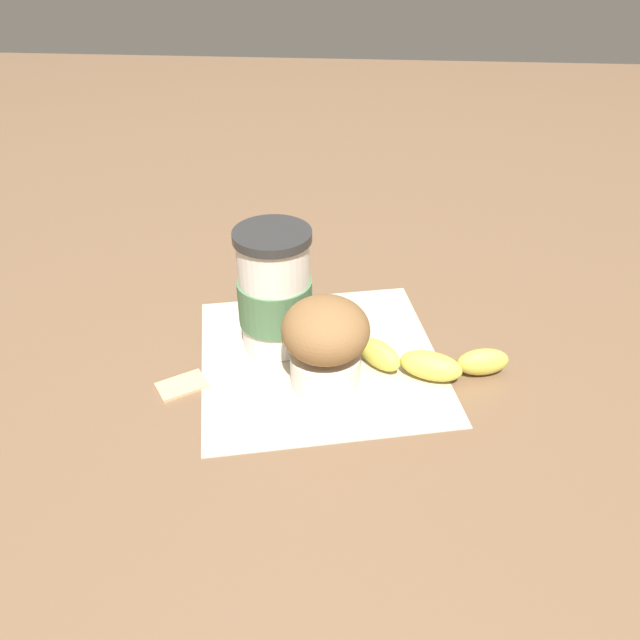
{
  "coord_description": "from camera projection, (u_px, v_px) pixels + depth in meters",
  "views": [
    {
      "loc": [
        0.04,
        -0.55,
        0.44
      ],
      "look_at": [
        0.0,
        0.0,
        0.05
      ],
      "focal_mm": 35.0,
      "sensor_mm": 36.0,
      "label": 1
    }
  ],
  "objects": [
    {
      "name": "muffin",
      "position": [
        325.0,
        340.0,
        0.64
      ],
      "size": [
        0.09,
        0.09,
        0.1
      ],
      "color": "white",
      "rests_on": "paper_napkin"
    },
    {
      "name": "sugar_packet",
      "position": [
        182.0,
        384.0,
        0.66
      ],
      "size": [
        0.06,
        0.05,
        0.01
      ],
      "primitive_type": "cube",
      "rotation": [
        0.0,
        0.0,
        3.74
      ],
      "color": "#E0B27F",
      "rests_on": "ground_plane"
    },
    {
      "name": "banana",
      "position": [
        431.0,
        361.0,
        0.67
      ],
      "size": [
        0.17,
        0.07,
        0.03
      ],
      "color": "#D6CC4C",
      "rests_on": "paper_napkin"
    },
    {
      "name": "coffee_cup",
      "position": [
        275.0,
        292.0,
        0.69
      ],
      "size": [
        0.08,
        0.08,
        0.14
      ],
      "color": "silver",
      "rests_on": "paper_napkin"
    },
    {
      "name": "paper_napkin",
      "position": [
        320.0,
        358.0,
        0.7
      ],
      "size": [
        0.32,
        0.32,
        0.0
      ],
      "primitive_type": "cube",
      "rotation": [
        0.0,
        0.0,
        0.23
      ],
      "color": "beige",
      "rests_on": "ground_plane"
    },
    {
      "name": "ground_plane",
      "position": [
        320.0,
        359.0,
        0.7
      ],
      "size": [
        3.0,
        3.0,
        0.0
      ],
      "primitive_type": "plane",
      "color": "brown"
    }
  ]
}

